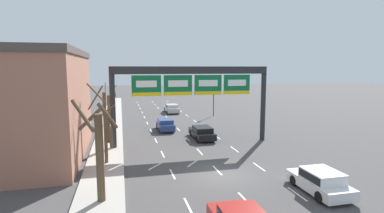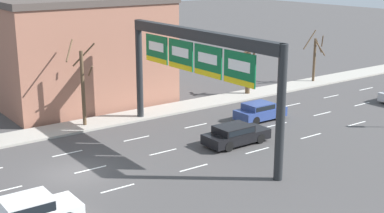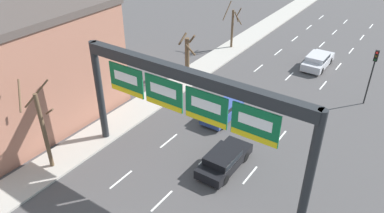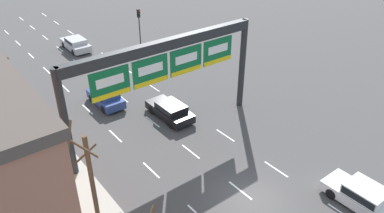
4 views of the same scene
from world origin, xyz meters
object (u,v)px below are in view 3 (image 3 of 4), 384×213
at_px(sign_gantry, 187,96).
at_px(car_blue, 222,111).
at_px(tree_bare_closest, 187,55).
at_px(car_silver, 318,60).
at_px(car_black, 224,159).
at_px(traffic_light_near_gantry, 373,67).
at_px(tree_bare_third, 42,126).
at_px(tree_bare_second, 233,25).

bearing_deg(sign_gantry, car_blue, 102.94).
height_order(car_blue, tree_bare_closest, tree_bare_closest).
relative_size(car_blue, tree_bare_closest, 0.95).
xyz_separation_m(sign_gantry, tree_bare_closest, (-8.16, 11.69, -3.57)).
xyz_separation_m(car_silver, car_black, (0.03, -18.95, -0.04)).
bearing_deg(traffic_light_near_gantry, tree_bare_third, -126.71).
relative_size(sign_gantry, car_blue, 3.83).
relative_size(sign_gantry, tree_bare_third, 2.50).
height_order(car_black, traffic_light_near_gantry, traffic_light_near_gantry).
distance_m(sign_gantry, tree_bare_second, 22.26).
relative_size(car_black, tree_bare_third, 0.74).
relative_size(car_silver, tree_bare_third, 0.78).
bearing_deg(tree_bare_second, tree_bare_closest, -89.95).
height_order(car_blue, tree_bare_second, tree_bare_second).
height_order(car_black, tree_bare_second, tree_bare_second).
bearing_deg(sign_gantry, car_black, 52.86).
distance_m(car_black, tree_bare_third, 11.66).
bearing_deg(tree_bare_third, sign_gantry, 28.60).
xyz_separation_m(sign_gantry, car_blue, (-1.62, 7.07, -5.14)).
bearing_deg(tree_bare_closest, car_blue, -35.31).
relative_size(car_silver, tree_bare_second, 0.97).
height_order(car_silver, traffic_light_near_gantry, traffic_light_near_gantry).
distance_m(sign_gantry, car_silver, 21.61).
bearing_deg(car_silver, tree_bare_third, -110.46).
bearing_deg(car_black, car_silver, 90.10).
height_order(car_silver, tree_bare_second, tree_bare_second).
bearing_deg(traffic_light_near_gantry, car_silver, 138.86).
bearing_deg(tree_bare_closest, tree_bare_second, 90.05).
bearing_deg(sign_gantry, traffic_light_near_gantry, 65.78).
bearing_deg(car_blue, car_silver, 77.41).
bearing_deg(tree_bare_closest, traffic_light_near_gantry, 15.54).
relative_size(car_silver, traffic_light_near_gantry, 0.99).
xyz_separation_m(car_black, tree_bare_second, (-9.67, 18.47, 2.00)).
bearing_deg(tree_bare_second, tree_bare_third, -89.51).
height_order(sign_gantry, traffic_light_near_gantry, sign_gantry).
height_order(sign_gantry, tree_bare_third, sign_gantry).
distance_m(car_silver, tree_bare_third, 27.09).
relative_size(traffic_light_near_gantry, tree_bare_closest, 1.15).
relative_size(tree_bare_second, tree_bare_third, 0.81).
height_order(tree_bare_closest, tree_bare_second, tree_bare_second).
xyz_separation_m(sign_gantry, car_black, (1.51, 1.99, -5.17)).
bearing_deg(tree_bare_third, tree_bare_closest, 90.73).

